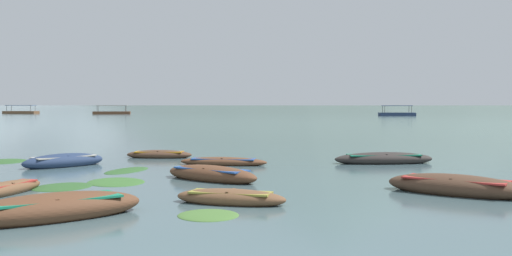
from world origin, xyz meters
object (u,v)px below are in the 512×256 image
object	(u,v)px
rowboat_4	(455,186)
ferry_0	(397,114)
rowboat_1	(223,162)
rowboat_6	(52,209)
rowboat_5	(384,159)
ferry_2	(21,112)
rowboat_2	(211,174)
rowboat_0	(6,189)
ferry_1	(112,112)
rowboat_7	(64,161)
rowboat_8	(231,198)
rowboat_3	(159,155)

from	to	relation	value
rowboat_4	ferry_0	bearing A→B (deg)	77.12
rowboat_1	rowboat_6	bearing A→B (deg)	-105.68
rowboat_5	ferry_2	size ratio (longest dim) A/B	0.48
rowboat_6	rowboat_2	bearing A→B (deg)	64.79
rowboat_0	ferry_1	world-z (taller)	ferry_1
rowboat_0	ferry_1	bearing A→B (deg)	103.55
rowboat_7	rowboat_1	bearing A→B (deg)	4.79
rowboat_6	rowboat_7	xyz separation A→B (m)	(-3.62, 11.11, -0.02)
rowboat_8	rowboat_5	bearing A→B (deg)	58.09
rowboat_3	rowboat_4	bearing A→B (deg)	-45.77
rowboat_0	ferry_0	size ratio (longest dim) A/B	0.40
rowboat_4	rowboat_7	distance (m)	16.19
rowboat_2	rowboat_5	size ratio (longest dim) A/B	0.84
rowboat_0	rowboat_2	size ratio (longest dim) A/B	0.80
rowboat_3	rowboat_8	world-z (taller)	rowboat_8
ferry_1	rowboat_2	bearing A→B (deg)	-73.64
rowboat_6	rowboat_7	size ratio (longest dim) A/B	1.25
rowboat_3	ferry_2	distance (m)	140.03
rowboat_0	rowboat_3	distance (m)	11.64
rowboat_2	rowboat_0	bearing A→B (deg)	-152.39
rowboat_2	rowboat_4	size ratio (longest dim) A/B	0.93
rowboat_1	rowboat_4	distance (m)	10.94
ferry_2	rowboat_3	bearing A→B (deg)	-64.16
rowboat_1	rowboat_5	xyz separation A→B (m)	(7.28, 0.75, 0.06)
rowboat_5	ferry_1	size ratio (longest dim) A/B	0.48
rowboat_7	ferry_2	world-z (taller)	ferry_2
ferry_2	rowboat_1	bearing A→B (deg)	-63.50
rowboat_4	rowboat_6	bearing A→B (deg)	-160.89
rowboat_7	ferry_1	xyz separation A→B (m)	(-30.45, 122.55, 0.23)
rowboat_5	rowboat_1	bearing A→B (deg)	-174.09
rowboat_0	rowboat_1	world-z (taller)	rowboat_0
rowboat_4	rowboat_7	world-z (taller)	rowboat_4
rowboat_4	ferry_2	size ratio (longest dim) A/B	0.44
rowboat_4	rowboat_0	bearing A→B (deg)	-179.62
rowboat_1	rowboat_8	world-z (taller)	rowboat_8
rowboat_4	rowboat_8	xyz separation A→B (m)	(-6.69, -1.67, -0.07)
rowboat_1	ferry_1	size ratio (longest dim) A/B	0.41
ferry_0	ferry_2	distance (m)	100.88
rowboat_3	rowboat_4	world-z (taller)	rowboat_4
rowboat_3	rowboat_5	bearing A→B (deg)	-13.43
rowboat_7	ferry_1	distance (m)	126.28
rowboat_6	rowboat_7	bearing A→B (deg)	108.06
ferry_2	ferry_0	bearing A→B (deg)	-15.31
rowboat_7	rowboat_5	bearing A→B (deg)	5.36
rowboat_8	rowboat_2	bearing A→B (deg)	101.34
rowboat_3	rowboat_5	distance (m)	11.04
rowboat_0	ferry_1	distance (m)	133.74
rowboat_2	rowboat_3	bearing A→B (deg)	112.03
rowboat_6	rowboat_8	xyz separation A→B (m)	(4.11, 2.07, -0.08)
rowboat_3	rowboat_7	xyz separation A→B (m)	(-3.45, -3.90, 0.06)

